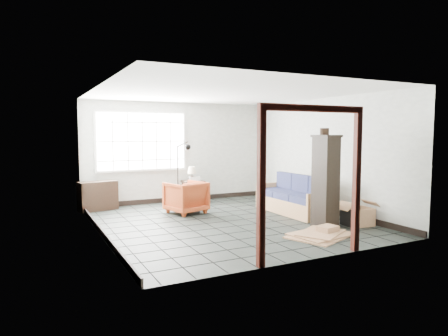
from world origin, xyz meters
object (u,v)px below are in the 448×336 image
futon_sofa (295,199)px  side_table (193,184)px  armchair (186,196)px  tall_shelf (325,181)px

futon_sofa → side_table: (-1.55, 2.31, 0.16)m
armchair → tall_shelf: bearing=110.6°
futon_sofa → tall_shelf: tall_shelf is taller
side_table → tall_shelf: bearing=-72.3°
futon_sofa → side_table: bearing=122.9°
armchair → side_table: size_ratio=1.39×
side_table → tall_shelf: tall_shelf is taller
side_table → armchair: bearing=-118.6°
futon_sofa → tall_shelf: size_ratio=1.10×
tall_shelf → armchair: bearing=126.5°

